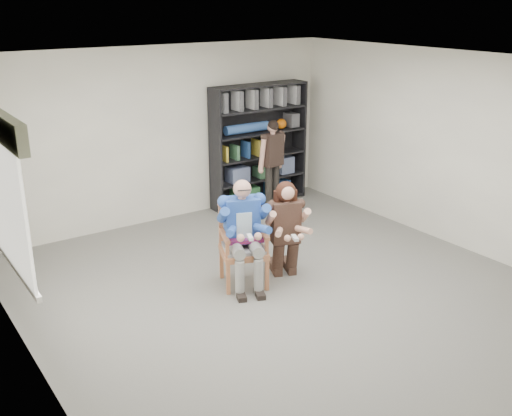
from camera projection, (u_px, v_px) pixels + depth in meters
room_shell at (300, 190)px, 6.82m from camera, size 6.00×7.00×2.80m
floor at (297, 300)px, 7.29m from camera, size 6.00×7.00×0.01m
window_left at (6, 194)px, 5.95m from camera, size 0.16×2.00×1.75m
armchair at (244, 245)px, 7.52m from camera, size 0.80×0.78×1.07m
seated_man at (243, 233)px, 7.46m from camera, size 0.86×1.00×1.39m
kneeling_woman at (286, 231)px, 7.70m from camera, size 0.81×0.99×1.27m
bookshelf at (259, 145)px, 10.40m from camera, size 1.80×0.38×2.10m
standing_man at (272, 167)px, 9.97m from camera, size 0.53×0.35×1.60m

